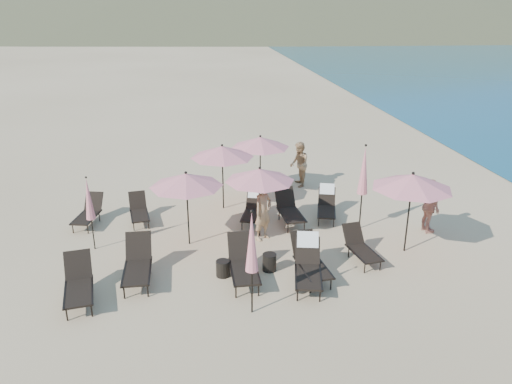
{
  "coord_description": "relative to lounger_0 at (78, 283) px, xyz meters",
  "views": [
    {
      "loc": [
        -2.64,
        -11.43,
        6.83
      ],
      "look_at": [
        -0.75,
        3.5,
        1.1
      ],
      "focal_mm": 35.0,
      "sensor_mm": 36.0,
      "label": 1
    }
  ],
  "objects": [
    {
      "name": "lounger_1",
      "position": [
        1.34,
        0.78,
        0.02
      ],
      "size": [
        0.73,
        1.83,
        1.05
      ],
      "rotation": [
        0.0,
        0.0,
        0.02
      ],
      "color": "black",
      "rests_on": "ground"
    },
    {
      "name": "lounger_10",
      "position": [
        7.28,
        4.18,
        0.01
      ],
      "size": [
        0.95,
        1.67,
        0.99
      ],
      "rotation": [
        0.0,
        0.0,
        -0.26
      ],
      "color": "black",
      "rests_on": "ground"
    },
    {
      "name": "lounger_3",
      "position": [
        5.71,
        0.13,
        0.07
      ],
      "size": [
        0.98,
        1.89,
        1.12
      ],
      "rotation": [
        0.0,
        0.0,
        -0.19
      ],
      "color": "black",
      "rests_on": "ground"
    },
    {
      "name": "ground",
      "position": [
        5.59,
        0.47,
        -0.47
      ],
      "size": [
        800.0,
        800.0,
        0.0
      ],
      "primitive_type": "plane",
      "color": "#D6BA8C",
      "rests_on": "ground"
    },
    {
      "name": "lounger_0",
      "position": [
        0.0,
        0.0,
        0.0
      ],
      "size": [
        0.95,
        1.82,
        1.0
      ],
      "rotation": [
        0.0,
        0.0,
        0.17
      ],
      "color": "black",
      "rests_on": "ground"
    },
    {
      "name": "umbrella_open_2",
      "position": [
        8.93,
        1.48,
        1.7
      ],
      "size": [
        2.27,
        2.27,
        2.45
      ],
      "color": "black",
      "rests_on": "ground"
    },
    {
      "name": "lounger_9",
      "position": [
        5.94,
        3.92,
        -0.0
      ],
      "size": [
        0.81,
        1.78,
        0.99
      ],
      "rotation": [
        0.0,
        0.0,
        0.09
      ],
      "color": "black",
      "rests_on": "ground"
    },
    {
      "name": "umbrella_closed_2",
      "position": [
        -0.12,
        2.75,
        1.11
      ],
      "size": [
        0.27,
        0.27,
        2.27
      ],
      "color": "black",
      "rests_on": "ground"
    },
    {
      "name": "beachgoer_b",
      "position": [
        6.98,
        7.32,
        0.42
      ],
      "size": [
        0.69,
        0.88,
        1.78
      ],
      "primitive_type": "imported",
      "rotation": [
        0.0,
        0.0,
        -1.59
      ],
      "color": "tan",
      "rests_on": "ground"
    },
    {
      "name": "umbrella_open_3",
      "position": [
        3.87,
        5.4,
        1.61
      ],
      "size": [
        2.18,
        2.18,
        2.35
      ],
      "color": "black",
      "rests_on": "ground"
    },
    {
      "name": "lounger_2",
      "position": [
        4.06,
        0.46,
        0.02
      ],
      "size": [
        0.72,
        1.81,
        1.04
      ],
      "rotation": [
        0.0,
        0.0,
        0.02
      ],
      "color": "black",
      "rests_on": "ground"
    },
    {
      "name": "beachgoer_c",
      "position": [
        10.15,
        2.64,
        0.41
      ],
      "size": [
        0.49,
        1.05,
        1.75
      ],
      "primitive_type": "imported",
      "rotation": [
        0.0,
        0.0,
        1.63
      ],
      "color": "tan",
      "rests_on": "ground"
    },
    {
      "name": "lounger_7",
      "position": [
        1.02,
        4.6,
        -0.07
      ],
      "size": [
        0.8,
        1.56,
        0.85
      ],
      "rotation": [
        0.0,
        0.0,
        0.16
      ],
      "color": "black",
      "rests_on": "ground"
    },
    {
      "name": "lounger_5",
      "position": [
        7.45,
        1.12,
        -0.06
      ],
      "size": [
        0.82,
        1.59,
        0.87
      ],
      "rotation": [
        0.0,
        0.0,
        0.17
      ],
      "color": "black",
      "rests_on": "ground"
    },
    {
      "name": "lounger_8",
      "position": [
        4.77,
        4.2,
        -0.01
      ],
      "size": [
        0.95,
        1.64,
        0.96
      ],
      "rotation": [
        0.0,
        0.0,
        -0.28
      ],
      "color": "black",
      "rests_on": "ground"
    },
    {
      "name": "side_table_0",
      "position": [
        3.55,
        0.71,
        -0.25
      ],
      "size": [
        0.37,
        0.37,
        0.44
      ],
      "primitive_type": "cylinder",
      "color": "black",
      "rests_on": "ground"
    },
    {
      "name": "umbrella_open_0",
      "position": [
        2.66,
        2.73,
        1.58
      ],
      "size": [
        2.15,
        2.15,
        2.31
      ],
      "color": "black",
      "rests_on": "ground"
    },
    {
      "name": "umbrella_closed_0",
      "position": [
        4.11,
        -1.05,
        1.35
      ],
      "size": [
        0.31,
        0.31,
        2.62
      ],
      "color": "black",
      "rests_on": "ground"
    },
    {
      "name": "beachgoer_a",
      "position": [
        4.91,
        2.8,
        0.44
      ],
      "size": [
        0.79,
        0.75,
        1.82
      ],
      "primitive_type": "imported",
      "rotation": [
        0.0,
        0.0,
        0.68
      ],
      "color": "#A6805A",
      "rests_on": "ground"
    },
    {
      "name": "lounger_6",
      "position": [
        -0.6,
        4.6,
        -0.05
      ],
      "size": [
        0.9,
        1.64,
        0.89
      ],
      "rotation": [
        0.0,
        0.0,
        -0.21
      ],
      "color": "black",
      "rests_on": "ground"
    },
    {
      "name": "umbrella_open_4",
      "position": [
        5.33,
        6.56,
        1.58
      ],
      "size": [
        2.15,
        2.15,
        2.32
      ],
      "color": "black",
      "rests_on": "ground"
    },
    {
      "name": "umbrella_open_1",
      "position": [
        4.84,
        3.0,
        1.54
      ],
      "size": [
        2.11,
        2.11,
        2.27
      ],
      "color": "black",
      "rests_on": "ground"
    },
    {
      "name": "lounger_4",
      "position": [
        5.84,
        0.45,
        -0.0
      ],
      "size": [
        0.87,
        1.8,
        1.0
      ],
      "rotation": [
        0.0,
        0.0,
        0.12
      ],
      "color": "black",
      "rests_on": "ground"
    },
    {
      "name": "side_table_1",
      "position": [
        4.82,
        0.85,
        -0.22
      ],
      "size": [
        0.38,
        0.38,
        0.49
      ],
      "primitive_type": "cylinder",
      "color": "black",
      "rests_on": "ground"
    },
    {
      "name": "umbrella_closed_1",
      "position": [
        8.11,
        3.15,
        1.49
      ],
      "size": [
        0.33,
        0.33,
        2.81
      ],
      "color": "black",
      "rests_on": "ground"
    }
  ]
}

